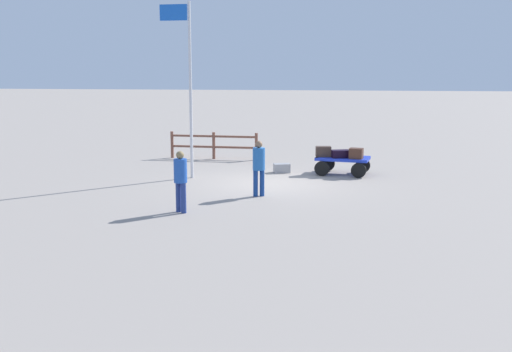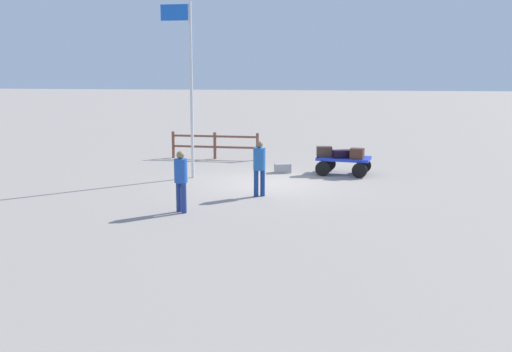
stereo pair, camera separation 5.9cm
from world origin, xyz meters
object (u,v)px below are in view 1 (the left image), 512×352
(suitcase_grey, at_px, (282,168))
(worker_lead, at_px, (259,164))
(suitcase_dark, at_px, (341,154))
(suitcase_maroon, at_px, (323,152))
(flagpole, at_px, (187,76))
(suitcase_olive, at_px, (356,153))
(worker_trailing, at_px, (180,177))
(luggage_cart, at_px, (342,162))

(suitcase_grey, xyz_separation_m, worker_lead, (0.45, 4.04, 0.82))
(suitcase_dark, xyz_separation_m, suitcase_grey, (2.08, -0.27, -0.59))
(suitcase_maroon, xyz_separation_m, worker_lead, (1.93, 3.92, 0.18))
(suitcase_dark, xyz_separation_m, flagpole, (5.21, 1.04, 2.73))
(suitcase_maroon, relative_size, worker_lead, 0.33)
(suitcase_olive, distance_m, worker_lead, 4.71)
(suitcase_olive, height_order, worker_trailing, worker_trailing)
(worker_lead, distance_m, flagpole, 4.57)
(luggage_cart, height_order, suitcase_olive, suitcase_olive)
(worker_trailing, bearing_deg, luggage_cart, -126.11)
(flagpole, bearing_deg, worker_lead, 134.45)
(luggage_cart, relative_size, suitcase_maroon, 3.59)
(luggage_cart, distance_m, worker_trailing, 7.61)
(luggage_cart, xyz_separation_m, suitcase_olive, (-0.46, 0.33, 0.35))
(suitcase_olive, height_order, flagpole, flagpole)
(suitcase_olive, bearing_deg, worker_trailing, 49.64)
(worker_lead, xyz_separation_m, worker_trailing, (1.88, 2.22, -0.01))
(suitcase_dark, bearing_deg, worker_lead, 56.16)
(luggage_cart, height_order, suitcase_dark, suitcase_dark)
(worker_lead, relative_size, flagpole, 0.28)
(suitcase_olive, distance_m, flagpole, 6.39)
(suitcase_grey, bearing_deg, luggage_cart, 176.63)
(suitcase_olive, relative_size, suitcase_dark, 0.76)
(suitcase_olive, xyz_separation_m, suitcase_maroon, (1.13, -0.33, 0.00))
(suitcase_dark, distance_m, worker_lead, 4.54)
(worker_trailing, bearing_deg, suitcase_maroon, -121.78)
(worker_lead, bearing_deg, suitcase_grey, -96.32)
(suitcase_grey, relative_size, worker_trailing, 0.39)
(suitcase_maroon, distance_m, worker_lead, 4.37)
(suitcase_olive, height_order, suitcase_dark, suitcase_olive)
(worker_lead, xyz_separation_m, flagpole, (2.68, -2.73, 2.50))
(worker_trailing, bearing_deg, suitcase_grey, -110.37)
(worker_lead, bearing_deg, flagpole, -45.55)
(suitcase_olive, bearing_deg, suitcase_dark, -19.36)
(flagpole, bearing_deg, worker_trailing, 99.21)
(suitcase_olive, bearing_deg, suitcase_maroon, -16.34)
(suitcase_dark, relative_size, worker_trailing, 0.42)
(worker_lead, distance_m, worker_trailing, 2.91)
(luggage_cart, distance_m, flagpole, 6.20)
(worker_trailing, height_order, flagpole, flagpole)
(suitcase_maroon, bearing_deg, worker_lead, 63.81)
(suitcase_grey, height_order, worker_trailing, worker_trailing)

